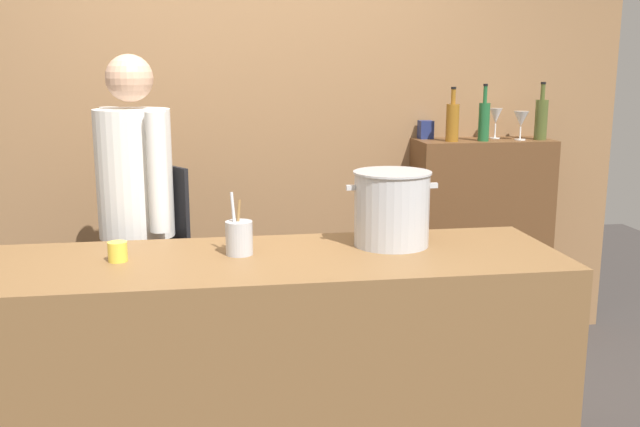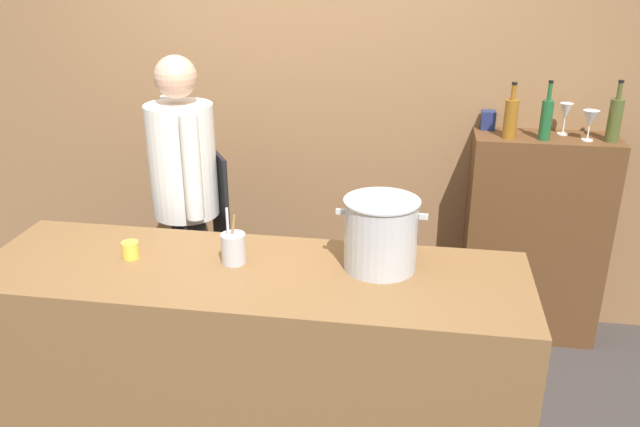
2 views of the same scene
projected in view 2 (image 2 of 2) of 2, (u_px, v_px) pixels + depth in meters
brick_back_panel at (308, 66)px, 3.75m from camera, size 4.40×0.10×3.00m
prep_counter at (254, 361)px, 2.87m from camera, size 2.30×0.70×0.90m
bar_cabinet at (534, 239)px, 3.71m from camera, size 0.76×0.32×1.20m
chef at (186, 191)px, 3.38m from camera, size 0.41×0.46×1.66m
stockpot_large at (381, 234)px, 2.67m from camera, size 0.37×0.31×0.30m
utensil_crock at (233, 248)px, 2.74m from camera, size 0.10×0.10×0.24m
butter_jar at (131, 250)px, 2.79m from camera, size 0.07×0.07×0.07m
wine_bottle_green at (546, 119)px, 3.38m from camera, size 0.06×0.06×0.31m
wine_bottle_olive at (615, 119)px, 3.34m from camera, size 0.07×0.07×0.32m
wine_bottle_amber at (511, 118)px, 3.41m from camera, size 0.07×0.07×0.29m
wine_glass_short at (566, 112)px, 3.47m from camera, size 0.07×0.07×0.17m
wine_glass_wide at (590, 119)px, 3.36m from camera, size 0.08×0.08×0.16m
spice_tin_navy at (488, 120)px, 3.60m from camera, size 0.08×0.08×0.10m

